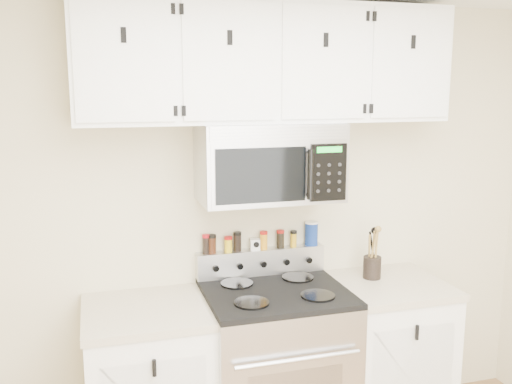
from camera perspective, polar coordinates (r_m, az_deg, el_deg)
back_wall at (r=3.32m, az=0.33°, el=-3.08°), size 3.50×0.01×2.50m
range at (r=3.30m, az=1.96°, el=-17.33°), size 0.76×0.65×1.10m
base_cabinet_right at (r=3.59m, az=12.78°, el=-15.69°), size 0.64×0.62×0.92m
microwave at (r=3.07m, az=1.36°, el=3.02°), size 0.76×0.44×0.42m
upper_cabinets at (r=3.07m, az=1.25°, el=12.75°), size 2.00×0.35×0.62m
utensil_crock at (r=3.43m, az=11.54°, el=-7.22°), size 0.10×0.10×0.30m
kitchen_timer at (r=3.31m, az=-0.08°, el=-5.25°), size 0.06×0.06×0.06m
salt_canister at (r=3.41m, az=5.56°, el=-4.14°), size 0.08×0.08×0.14m
spice_jar_0 at (r=3.23m, az=-5.02°, el=-5.21°), size 0.04×0.04×0.11m
spice_jar_1 at (r=3.24m, az=-4.42°, el=-5.19°), size 0.05×0.05×0.11m
spice_jar_2 at (r=3.26m, az=-2.79°, el=-5.22°), size 0.05×0.05×0.09m
spice_jar_3 at (r=3.27m, az=-1.87°, el=-4.97°), size 0.05×0.05×0.11m
spice_jar_4 at (r=3.31m, az=0.78°, el=-4.83°), size 0.04×0.04×0.10m
spice_jar_5 at (r=3.34m, az=2.45°, el=-4.69°), size 0.05×0.05×0.11m
spice_jar_6 at (r=3.37m, az=3.77°, el=-4.66°), size 0.04×0.04×0.10m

